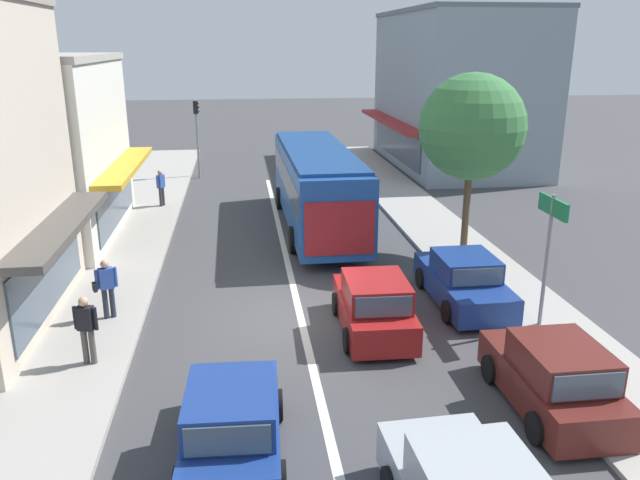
{
  "coord_description": "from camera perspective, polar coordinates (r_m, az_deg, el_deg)",
  "views": [
    {
      "loc": [
        -1.49,
        -15.49,
        7.15
      ],
      "look_at": [
        0.94,
        3.14,
        1.2
      ],
      "focal_mm": 35.0,
      "sensor_mm": 36.0,
      "label": 1
    }
  ],
  "objects": [
    {
      "name": "hatchback_queue_far_back",
      "position": [
        16.1,
        4.96,
        -6.08
      ],
      "size": [
        1.9,
        3.75,
        1.54
      ],
      "color": "maroon",
      "rests_on": "ground"
    },
    {
      "name": "building_right_far",
      "position": [
        38.98,
        12.37,
        13.28
      ],
      "size": [
        8.15,
        13.02,
        9.0
      ],
      "color": "#84939E",
      "rests_on": "ground"
    },
    {
      "name": "shopfront_mid_block",
      "position": [
        25.87,
        -27.2,
        7.27
      ],
      "size": [
        8.92,
        8.49,
        6.77
      ],
      "color": "silver",
      "rests_on": "ground"
    },
    {
      "name": "parked_hatchback_kerb_front",
      "position": [
        13.68,
        20.58,
        -11.75
      ],
      "size": [
        1.83,
        3.7,
        1.54
      ],
      "color": "#561E19",
      "rests_on": "ground"
    },
    {
      "name": "parked_sedan_kerb_second",
      "position": [
        18.27,
        12.98,
        -3.7
      ],
      "size": [
        1.9,
        4.2,
        1.47
      ],
      "color": "navy",
      "rests_on": "ground"
    },
    {
      "name": "ground_plane",
      "position": [
        17.12,
        -1.78,
        -7.11
      ],
      "size": [
        140.0,
        140.0,
        0.0
      ],
      "primitive_type": "plane",
      "color": "#3F3F42"
    },
    {
      "name": "lane_centre_line",
      "position": [
        20.81,
        -2.88,
        -2.53
      ],
      "size": [
        0.2,
        28.0,
        0.01
      ],
      "primitive_type": "cube",
      "color": "silver",
      "rests_on": "ground"
    },
    {
      "name": "city_bus",
      "position": [
        24.77,
        -0.3,
        5.29
      ],
      "size": [
        2.83,
        10.88,
        3.23
      ],
      "color": "#1E4C99",
      "rests_on": "ground"
    },
    {
      "name": "pedestrian_far_walker",
      "position": [
        15.11,
        -20.59,
        -7.38
      ],
      "size": [
        0.55,
        0.3,
        1.63
      ],
      "color": "#4C4742",
      "rests_on": "sidewalk_left"
    },
    {
      "name": "sidewalk_left",
      "position": [
        23.24,
        -20.26,
        -1.29
      ],
      "size": [
        5.2,
        44.0,
        0.14
      ],
      "primitive_type": "cube",
      "color": "#A39E96",
      "rests_on": "ground"
    },
    {
      "name": "traffic_light_downstreet",
      "position": [
        34.91,
        -11.2,
        10.18
      ],
      "size": [
        0.33,
        0.24,
        4.2
      ],
      "color": "gray",
      "rests_on": "ground"
    },
    {
      "name": "directional_road_sign",
      "position": [
        16.56,
        20.31,
        0.78
      ],
      "size": [
        0.1,
        1.4,
        3.6
      ],
      "color": "gray",
      "rests_on": "ground"
    },
    {
      "name": "hatchback_adjacent_lane_trail",
      "position": [
        11.59,
        -7.99,
        -16.36
      ],
      "size": [
        1.95,
        3.77,
        1.54
      ],
      "color": "navy",
      "rests_on": "ground"
    },
    {
      "name": "kerb_right",
      "position": [
        23.9,
        11.7,
        -0.06
      ],
      "size": [
        2.8,
        44.0,
        0.12
      ],
      "primitive_type": "cube",
      "color": "#A39E96",
      "rests_on": "ground"
    },
    {
      "name": "pedestrian_browsing_midblock",
      "position": [
        28.84,
        -14.34,
        4.85
      ],
      "size": [
        0.36,
        0.51,
        1.63
      ],
      "color": "#333338",
      "rests_on": "sidewalk_left"
    },
    {
      "name": "pedestrian_with_handbag_near",
      "position": [
        17.37,
        -18.95,
        -3.93
      ],
      "size": [
        0.64,
        0.43,
        1.63
      ],
      "color": "#232838",
      "rests_on": "sidewalk_left"
    },
    {
      "name": "street_tree_right",
      "position": [
        21.46,
        13.74,
        9.99
      ],
      "size": [
        3.52,
        3.52,
        6.27
      ],
      "color": "brown",
      "rests_on": "ground"
    }
  ]
}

